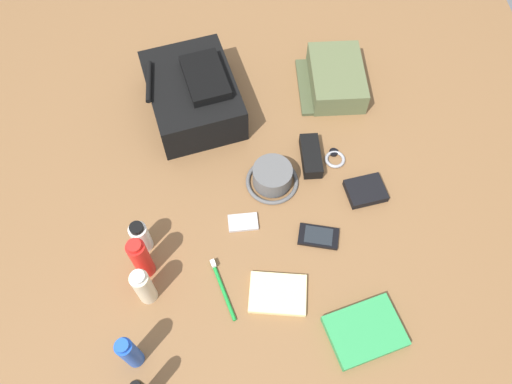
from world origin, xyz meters
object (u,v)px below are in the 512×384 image
Objects in this scene: sunscreen_spray at (141,258)px; media_player at (243,222)px; backpack at (193,94)px; cell_phone at (318,236)px; toothbrush at (222,286)px; notepad at (278,294)px; toiletry_pouch at (335,78)px; deodorant_spray at (129,353)px; toothpaste_tube at (141,237)px; bucket_hat at (272,177)px; sunglasses_case at (311,156)px; wallet at (366,191)px; lotion_bottle at (144,287)px; wristwatch at (335,158)px; paperback_novel at (365,331)px.

sunscreen_spray is 2.02× the size of media_player.
backpack reaches higher than cell_phone.
toothbrush is 1.16× the size of notepad.
sunscreen_spray is 0.31m from media_player.
media_player is (-0.48, 0.34, -0.03)m from toiletry_pouch.
deodorant_spray reaches higher than toothpaste_tube.
bucket_hat is at bearing -56.42° from sunscreen_spray.
toothpaste_tube is at bearing 130.35° from toiletry_pouch.
toothpaste_tube is 0.56m from sunglasses_case.
toothbrush is 1.58× the size of wallet.
deodorant_spray is (-0.48, 0.39, 0.05)m from bucket_hat.
bucket_hat is 0.22m from cell_phone.
sunscreen_spray is at bearing 123.58° from bucket_hat.
sunscreen_spray is 1.23× the size of sunglasses_case.
notepad is (-0.17, -0.36, -0.05)m from toothpaste_tube.
sunscreen_spray is 0.22m from toothbrush.
backpack is 3.27× the size of toothpaste_tube.
lotion_bottle is at bearing -10.12° from deodorant_spray.
notepad is at bearing -116.01° from toothpaste_tube.
backpack is 5.50× the size of wristwatch.
deodorant_spray is 0.75m from sunglasses_case.
toothpaste_tube is at bearing 114.56° from bucket_hat.
toiletry_pouch is at bearing -41.93° from lotion_bottle.
wallet is at bearing -150.25° from wristwatch.
wallet is (0.11, -0.64, -0.04)m from toothpaste_tube.
toiletry_pouch is 1.17× the size of paperback_novel.
wallet is (0.40, -0.08, 0.00)m from paperback_novel.
deodorant_spray reaches higher than wallet.
sunglasses_case is (0.38, -0.29, 0.01)m from toothbrush.
toothpaste_tube is (-0.47, 0.15, -0.01)m from backpack.
backpack reaches higher than wristwatch.
wristwatch is (-0.29, 0.04, -0.03)m from toiletry_pouch.
toiletry_pouch is 0.81m from toothpaste_tube.
toothbrush is (-0.07, -0.20, -0.08)m from sunscreen_spray.
sunscreen_spray is at bearing 96.50° from cell_phone.
wristwatch is (0.19, -0.29, 0.00)m from media_player.
wallet is at bearing -73.78° from sunscreen_spray.
toothpaste_tube is at bearing 90.44° from wallet.
sunglasses_case is (0.53, 0.07, 0.01)m from paperback_novel.
backpack is at bearing 26.30° from notepad.
bucket_hat is at bearing 68.26° from wallet.
wristwatch is (0.31, -0.57, -0.08)m from sunscreen_spray.
bucket_hat is 1.32× the size of toothpaste_tube.
notepad is at bearing 161.59° from sunglasses_case.
backpack is 0.42m from sunglasses_case.
sunscreen_spray reaches higher than deodorant_spray.
sunscreen_spray is at bearing 71.91° from toothbrush.
sunscreen_spray reaches higher than media_player.
paperback_novel is at bearing -110.22° from notepad.
notepad is at bearing -70.02° from deodorant_spray.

